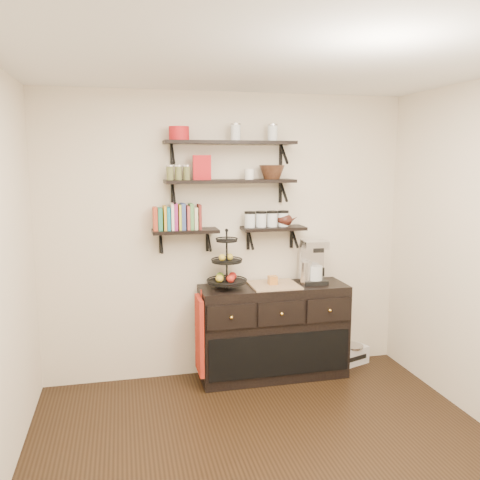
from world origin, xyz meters
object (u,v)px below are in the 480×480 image
at_px(sideboard, 273,331).
at_px(fruit_stand, 227,269).
at_px(coffee_maker, 313,263).
at_px(radio, 352,355).

relative_size(sideboard, fruit_stand, 2.62).
bearing_deg(sideboard, coffee_maker, 4.06).
bearing_deg(radio, sideboard, 166.76).
bearing_deg(coffee_maker, fruit_stand, -175.26).
relative_size(coffee_maker, radio, 1.14).
distance_m(sideboard, radio, 0.95).
bearing_deg(radio, coffee_maker, 168.69).
bearing_deg(radio, fruit_stand, 164.45).
relative_size(sideboard, radio, 3.79).
xyz_separation_m(fruit_stand, radio, (1.33, 0.09, -0.99)).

